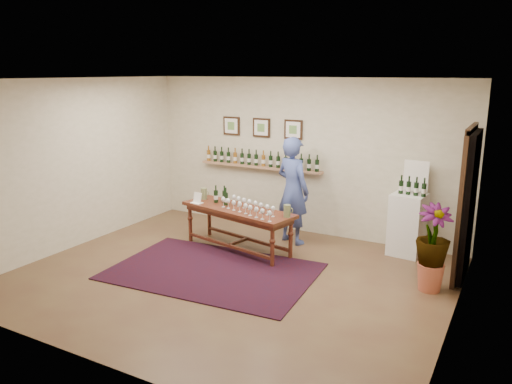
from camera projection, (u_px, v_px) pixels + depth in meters
The scene contains 14 objects.
ground at pixel (230, 277), 7.21m from camera, with size 6.00×6.00×0.00m, color #523324.
room_shell at pixel (412, 192), 7.55m from camera, with size 6.00×6.00×6.00m.
rug at pixel (213, 271), 7.41m from camera, with size 2.97×1.98×0.02m, color #400B10.
tasting_table at pixel (238, 214), 8.20m from camera, with size 2.11×1.05×0.72m.
table_glasses at pixel (247, 206), 7.95m from camera, with size 1.28×0.30×0.18m, color silver, non-canonical shape.
table_bottles at pixel (223, 194), 8.43m from camera, with size 0.29×0.17×0.31m, color black, non-canonical shape.
pitcher_left at pixel (204, 194), 8.72m from camera, with size 0.13×0.13×0.20m, color olive, non-canonical shape.
pitcher_right at pixel (287, 211), 7.65m from camera, with size 0.12×0.12×0.20m, color olive, non-canonical shape.
menu_card at pixel (197, 198), 8.49m from camera, with size 0.19×0.14×0.18m, color white.
display_pedestal at pixel (407, 224), 8.02m from camera, with size 0.50×0.50×1.00m, color white.
pedestal_bottles at pixel (413, 185), 7.80m from camera, with size 0.33×0.09×0.33m, color black, non-canonical shape.
info_sign at pixel (416, 176), 7.93m from camera, with size 0.40×0.02×0.55m, color white.
potted_plant at pixel (433, 248), 6.65m from camera, with size 0.75×0.75×1.04m.
person at pixel (293, 190), 8.50m from camera, with size 0.67×0.44×1.84m, color #3B4C8D.
Camera 1 is at (3.56, -5.71, 2.91)m, focal length 35.00 mm.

